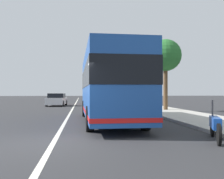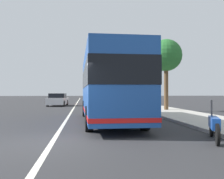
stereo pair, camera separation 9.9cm
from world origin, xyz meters
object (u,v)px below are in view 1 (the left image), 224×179
Objects in this scene: car_oncoming at (94,99)px; car_behind_bus at (57,100)px; motorcycle_far_end at (215,125)px; coach_bus at (108,85)px; roadside_tree_mid_block at (165,56)px.

car_behind_bus is at bearing 130.87° from car_oncoming.
car_oncoming is (26.28, 2.66, 0.23)m from motorcycle_far_end.
coach_bus is 2.25× the size of car_oncoming.
coach_bus is at bearing 178.54° from car_oncoming.
roadside_tree_mid_block reaches higher than car_behind_bus.
car_behind_bus is at bearing 38.88° from motorcycle_far_end.
motorcycle_far_end is at bearing -154.23° from coach_bus.
car_oncoming reaches higher than motorcycle_far_end.
car_behind_bus is 14.23m from roadside_tree_mid_block.
roadside_tree_mid_block is (12.55, -2.52, 4.01)m from motorcycle_far_end.
coach_bus is 4.77× the size of motorcycle_far_end.
motorcycle_far_end is 0.47× the size of car_oncoming.
car_behind_bus is 0.77× the size of roadside_tree_mid_block.
car_oncoming reaches higher than car_behind_bus.
car_oncoming is 15.15m from roadside_tree_mid_block.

